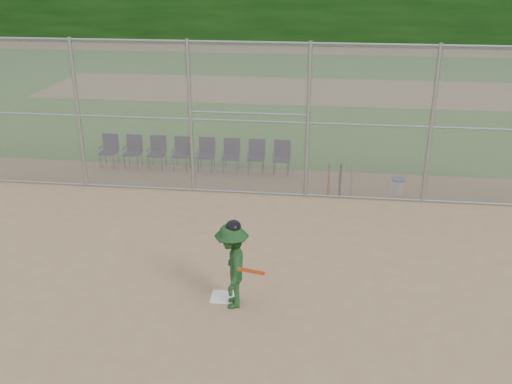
# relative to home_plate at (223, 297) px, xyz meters

# --- Properties ---
(ground) EXTENTS (100.00, 100.00, 0.00)m
(ground) POSITION_rel_home_plate_xyz_m (0.31, 0.01, -0.01)
(ground) COLOR tan
(ground) RESTS_ON ground
(grass_strip) EXTENTS (100.00, 100.00, 0.00)m
(grass_strip) POSITION_rel_home_plate_xyz_m (0.31, 18.01, -0.00)
(grass_strip) COLOR #2C6B20
(grass_strip) RESTS_ON ground
(dirt_patch_far) EXTENTS (24.00, 24.00, 0.00)m
(dirt_patch_far) POSITION_rel_home_plate_xyz_m (0.31, 18.01, -0.00)
(dirt_patch_far) COLOR tan
(dirt_patch_far) RESTS_ON ground
(backstop_fence) EXTENTS (16.09, 0.09, 4.00)m
(backstop_fence) POSITION_rel_home_plate_xyz_m (0.31, 5.01, 2.06)
(backstop_fence) COLOR gray
(backstop_fence) RESTS_ON ground
(home_plate) EXTENTS (0.44, 0.44, 0.02)m
(home_plate) POSITION_rel_home_plate_xyz_m (0.00, 0.00, 0.00)
(home_plate) COLOR white
(home_plate) RESTS_ON ground
(batter_at_plate) EXTENTS (0.98, 1.31, 1.68)m
(batter_at_plate) POSITION_rel_home_plate_xyz_m (0.22, -0.21, 0.80)
(batter_at_plate) COLOR #1B451D
(batter_at_plate) RESTS_ON ground
(water_cooler) EXTENTS (0.34, 0.34, 0.43)m
(water_cooler) POSITION_rel_home_plate_xyz_m (3.73, 5.51, 0.21)
(water_cooler) COLOR white
(water_cooler) RESTS_ON ground
(spare_bats) EXTENTS (0.66, 0.27, 0.85)m
(spare_bats) POSITION_rel_home_plate_xyz_m (2.20, 5.24, 0.41)
(spare_bats) COLOR #D84C14
(spare_bats) RESTS_ON ground
(chair_0) EXTENTS (0.54, 0.52, 0.96)m
(chair_0) POSITION_rel_home_plate_xyz_m (-4.63, 6.64, 0.47)
(chair_0) COLOR #13103E
(chair_0) RESTS_ON ground
(chair_1) EXTENTS (0.54, 0.52, 0.96)m
(chair_1) POSITION_rel_home_plate_xyz_m (-3.89, 6.64, 0.47)
(chair_1) COLOR #13103E
(chair_1) RESTS_ON ground
(chair_2) EXTENTS (0.54, 0.52, 0.96)m
(chair_2) POSITION_rel_home_plate_xyz_m (-3.16, 6.64, 0.47)
(chair_2) COLOR #13103E
(chair_2) RESTS_ON ground
(chair_3) EXTENTS (0.54, 0.52, 0.96)m
(chair_3) POSITION_rel_home_plate_xyz_m (-2.42, 6.64, 0.47)
(chair_3) COLOR #13103E
(chair_3) RESTS_ON ground
(chair_4) EXTENTS (0.54, 0.52, 0.96)m
(chair_4) POSITION_rel_home_plate_xyz_m (-1.68, 6.64, 0.47)
(chair_4) COLOR #13103E
(chair_4) RESTS_ON ground
(chair_5) EXTENTS (0.54, 0.52, 0.96)m
(chair_5) POSITION_rel_home_plate_xyz_m (-0.94, 6.64, 0.47)
(chair_5) COLOR #13103E
(chair_5) RESTS_ON ground
(chair_6) EXTENTS (0.54, 0.52, 0.96)m
(chair_6) POSITION_rel_home_plate_xyz_m (-0.20, 6.64, 0.47)
(chair_6) COLOR #13103E
(chair_6) RESTS_ON ground
(chair_7) EXTENTS (0.54, 0.52, 0.96)m
(chair_7) POSITION_rel_home_plate_xyz_m (0.54, 6.64, 0.47)
(chair_7) COLOR #13103E
(chair_7) RESTS_ON ground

